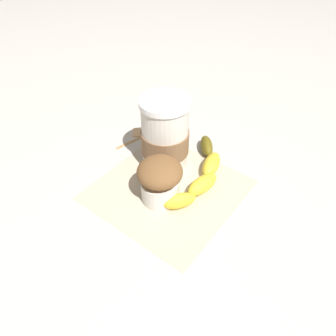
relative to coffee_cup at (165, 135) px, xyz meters
The scene contains 7 objects.
ground_plane 0.10m from the coffee_cup, 32.75° to the right, with size 3.00×3.00×0.00m, color beige.
paper_napkin 0.10m from the coffee_cup, 32.75° to the right, with size 0.25×0.25×0.00m, color beige.
coffee_cup is the anchor object (origin of this frame).
muffin 0.10m from the coffee_cup, 41.94° to the right, with size 0.08×0.08×0.09m.
banana 0.10m from the coffee_cup, 19.36° to the left, with size 0.14×0.20×0.03m.
sugar_packet 0.14m from the coffee_cup, 168.08° to the left, with size 0.05×0.03×0.01m, color #E0B27F.
wooden_stirrer 0.13m from the coffee_cup, behind, with size 0.11×0.01×0.00m, color tan.
Camera 1 is at (0.35, -0.26, 0.44)m, focal length 35.00 mm.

